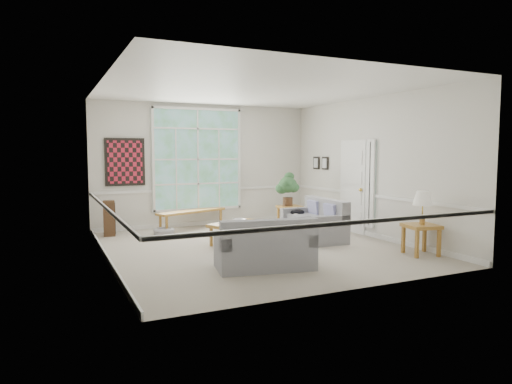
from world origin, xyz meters
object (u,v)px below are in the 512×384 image
at_px(end_table, 290,217).
at_px(side_table, 421,240).
at_px(loveseat_right, 313,219).
at_px(loveseat_front, 265,243).
at_px(coffee_table, 238,233).

relative_size(end_table, side_table, 0.97).
bearing_deg(loveseat_right, loveseat_front, -135.68).
xyz_separation_m(coffee_table, side_table, (2.58, -2.26, 0.06)).
distance_m(coffee_table, side_table, 3.43).
bearing_deg(end_table, side_table, -79.28).
distance_m(loveseat_front, end_table, 3.95).
relative_size(loveseat_right, end_table, 2.95).
relative_size(loveseat_front, side_table, 2.73).
xyz_separation_m(loveseat_front, side_table, (2.94, -0.33, -0.13)).
relative_size(loveseat_front, end_table, 2.83).
height_order(loveseat_right, coffee_table, loveseat_right).
relative_size(loveseat_right, side_table, 2.85).
height_order(loveseat_front, coffee_table, loveseat_front).
bearing_deg(side_table, coffee_table, 138.82).
bearing_deg(side_table, loveseat_front, 173.52).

